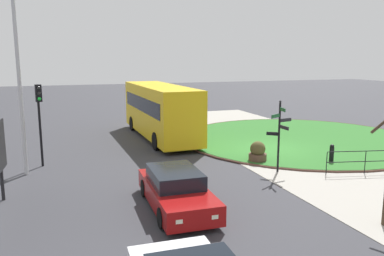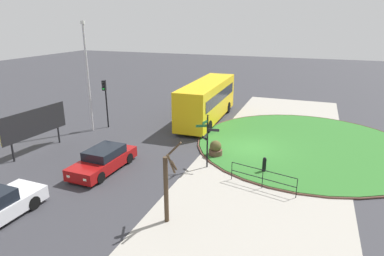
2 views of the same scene
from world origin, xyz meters
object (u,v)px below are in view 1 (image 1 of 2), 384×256
(car_near_lane, at_px, (176,190))
(lamppost_tall, at_px, (19,73))
(signpost_directional, at_px, (279,131))
(traffic_light_near, at_px, (39,107))
(bollard_foreground, at_px, (332,154))
(planter_near_signpost, at_px, (258,153))
(bus_yellow, at_px, (160,110))

(car_near_lane, bearing_deg, lamppost_tall, -137.18)
(signpost_directional, height_order, traffic_light_near, traffic_light_near)
(bollard_foreground, height_order, traffic_light_near, traffic_light_near)
(bollard_foreground, relative_size, traffic_light_near, 0.24)
(car_near_lane, relative_size, planter_near_signpost, 4.37)
(bollard_foreground, distance_m, car_near_lane, 9.23)
(car_near_lane, bearing_deg, signpost_directional, 115.35)
(planter_near_signpost, bearing_deg, lamppost_tall, 81.33)
(bollard_foreground, distance_m, lamppost_tall, 14.68)
(car_near_lane, xyz_separation_m, lamppost_tall, (5.83, 5.06, 3.80))
(signpost_directional, bearing_deg, car_near_lane, 113.46)
(signpost_directional, relative_size, lamppost_tall, 0.39)
(signpost_directional, xyz_separation_m, planter_near_signpost, (1.85, -0.00, -1.42))
(signpost_directional, distance_m, traffic_light_near, 10.90)
(signpost_directional, relative_size, bus_yellow, 0.33)
(lamppost_tall, bearing_deg, traffic_light_near, -32.05)
(bollard_foreground, bearing_deg, signpost_directional, 98.55)
(bus_yellow, relative_size, car_near_lane, 2.17)
(signpost_directional, bearing_deg, lamppost_tall, 71.85)
(traffic_light_near, bearing_deg, planter_near_signpost, 63.70)
(bus_yellow, bearing_deg, signpost_directional, -163.20)
(signpost_directional, relative_size, car_near_lane, 0.70)
(bollard_foreground, xyz_separation_m, lamppost_tall, (2.96, 13.83, 3.94))
(signpost_directional, bearing_deg, planter_near_signpost, -0.05)
(car_near_lane, bearing_deg, bus_yellow, 169.66)
(car_near_lane, xyz_separation_m, traffic_light_near, (6.89, 4.40, 2.20))
(signpost_directional, bearing_deg, bus_yellow, 17.88)
(bus_yellow, height_order, planter_near_signpost, bus_yellow)
(bus_yellow, distance_m, car_near_lane, 11.91)
(car_near_lane, height_order, lamppost_tall, lamppost_tall)
(car_near_lane, height_order, planter_near_signpost, car_near_lane)
(bus_yellow, xyz_separation_m, planter_near_signpost, (-7.36, -2.97, -1.32))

